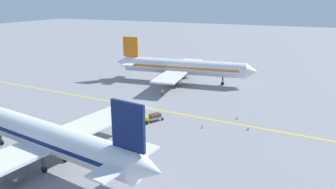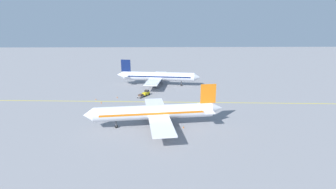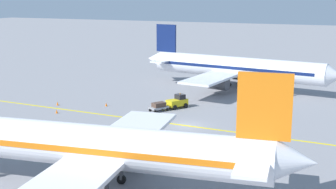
{
  "view_description": "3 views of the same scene",
  "coord_description": "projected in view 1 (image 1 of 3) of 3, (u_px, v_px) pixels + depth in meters",
  "views": [
    {
      "loc": [
        -51.83,
        -29.84,
        20.26
      ],
      "look_at": [
        1.03,
        -5.58,
        2.84
      ],
      "focal_mm": 35.0,
      "sensor_mm": 36.0,
      "label": 1
    },
    {
      "loc": [
        83.8,
        1.4,
        25.76
      ],
      "look_at": [
        5.23,
        3.25,
        4.02
      ],
      "focal_mm": 28.0,
      "sensor_mm": 36.0,
      "label": 2
    },
    {
      "loc": [
        52.71,
        19.5,
        16.23
      ],
      "look_at": [
        -1.14,
        -2.97,
        3.51
      ],
      "focal_mm": 50.0,
      "sensor_mm": 36.0,
      "label": 3
    }
  ],
  "objects": [
    {
      "name": "baggage_tug_white",
      "position": [
        138.0,
        120.0,
        53.69
      ],
      "size": [
        3.34,
        2.86,
        2.11
      ],
      "color": "gold",
      "rests_on": "ground"
    },
    {
      "name": "ground_plane",
      "position": [
        139.0,
        107.0,
        62.86
      ],
      "size": [
        400.0,
        400.0,
        0.0
      ],
      "primitive_type": "plane",
      "color": "gray"
    },
    {
      "name": "traffic_cone_mid_apron",
      "position": [
        248.0,
        128.0,
        51.77
      ],
      "size": [
        0.32,
        0.32,
        0.55
      ],
      "primitive_type": "cone",
      "color": "orange",
      "rests_on": "ground"
    },
    {
      "name": "baggage_cart_trailing",
      "position": [
        155.0,
        116.0,
        55.51
      ],
      "size": [
        2.95,
        2.54,
        1.24
      ],
      "color": "gray",
      "rests_on": "ground"
    },
    {
      "name": "ground_crew_worker",
      "position": [
        162.0,
        92.0,
        68.96
      ],
      "size": [
        0.57,
        0.27,
        1.68
      ],
      "color": "#23232D",
      "rests_on": "ground"
    },
    {
      "name": "traffic_cone_by_wingtip",
      "position": [
        202.0,
        126.0,
        52.55
      ],
      "size": [
        0.32,
        0.32,
        0.55
      ],
      "primitive_type": "cone",
      "color": "orange",
      "rests_on": "ground"
    },
    {
      "name": "airplane_adjacent_stand",
      "position": [
        182.0,
        67.0,
        79.96
      ],
      "size": [
        28.42,
        35.54,
        10.6
      ],
      "color": "white",
      "rests_on": "ground"
    },
    {
      "name": "traffic_cone_near_nose",
      "position": [
        160.0,
        77.0,
        85.14
      ],
      "size": [
        0.32,
        0.32,
        0.55
      ],
      "primitive_type": "cone",
      "color": "orange",
      "rests_on": "ground"
    },
    {
      "name": "traffic_cone_far_edge",
      "position": [
        237.0,
        118.0,
        56.3
      ],
      "size": [
        0.32,
        0.32,
        0.55
      ],
      "primitive_type": "cone",
      "color": "orange",
      "rests_on": "ground"
    },
    {
      "name": "apron_yellow_centreline",
      "position": [
        139.0,
        107.0,
        62.86
      ],
      "size": [
        7.33,
        119.82,
        0.01
      ],
      "primitive_type": "cube",
      "rotation": [
        0.0,
        0.0,
        -0.06
      ],
      "color": "yellow",
      "rests_on": "ground"
    },
    {
      "name": "airplane_at_gate",
      "position": [
        44.0,
        137.0,
        40.35
      ],
      "size": [
        28.46,
        35.5,
        10.6
      ],
      "color": "silver",
      "rests_on": "ground"
    }
  ]
}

